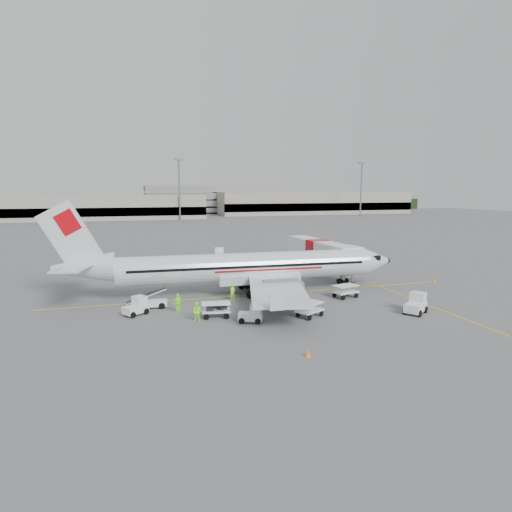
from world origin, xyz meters
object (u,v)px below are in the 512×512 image
object	(u,v)px
jet_bridge	(318,257)
belt_loader	(149,295)
tug_fore	(416,304)
aircraft	(249,248)
tug_aft	(135,306)
tug_mid	(250,313)

from	to	relation	value
jet_bridge	belt_loader	size ratio (longest dim) A/B	3.88
tug_fore	jet_bridge	bearing A→B (deg)	57.37
aircraft	tug_aft	xyz separation A→B (m)	(-11.73, -4.88, -4.10)
aircraft	tug_fore	bearing A→B (deg)	-40.82
tug_aft	aircraft	bearing A→B (deg)	-13.53
tug_mid	tug_aft	xyz separation A→B (m)	(-9.16, 4.91, 0.04)
jet_bridge	tug_aft	size ratio (longest dim) A/B	8.24
jet_bridge	tug_aft	world-z (taller)	jet_bridge
aircraft	jet_bridge	distance (m)	14.01
tug_fore	tug_mid	size ratio (longest dim) A/B	1.20
tug_mid	tug_aft	size ratio (longest dim) A/B	0.95
jet_bridge	aircraft	bearing A→B (deg)	-150.05
aircraft	belt_loader	world-z (taller)	aircraft
tug_fore	tug_aft	distance (m)	24.86
jet_bridge	tug_fore	world-z (taller)	jet_bridge
jet_bridge	tug_fore	distance (m)	19.18
tug_aft	belt_loader	bearing A→B (deg)	22.43
tug_fore	tug_mid	distance (m)	14.89
aircraft	tug_mid	bearing A→B (deg)	-102.22
tug_mid	tug_aft	bearing A→B (deg)	173.59
belt_loader	tug_fore	size ratio (longest dim) A/B	1.88
jet_bridge	tug_fore	bearing A→B (deg)	-91.31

